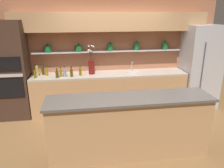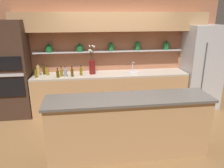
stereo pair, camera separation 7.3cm
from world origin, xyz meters
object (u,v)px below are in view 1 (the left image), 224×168
(bottle_oil_6, at_px, (43,70))
(bottle_oil_8, at_px, (80,71))
(bottle_spirit_0, at_px, (37,71))
(bottle_oil_1, at_px, (35,74))
(sink_fixture, at_px, (133,71))
(bottle_oil_2, at_px, (61,73))
(bottle_oil_7, at_px, (57,74))
(bottle_oil_3, at_px, (71,73))
(flower_vase, at_px, (91,66))
(bottle_spirit_4, at_px, (65,73))
(bottle_oil_5, at_px, (46,72))
(oven_tower, at_px, (11,71))
(refrigerator, at_px, (200,67))

(bottle_oil_6, distance_m, bottle_oil_8, 0.87)
(bottle_spirit_0, xyz_separation_m, bottle_oil_1, (-0.02, -0.19, -0.02))
(sink_fixture, bearing_deg, bottle_oil_2, -176.95)
(bottle_oil_1, xyz_separation_m, bottle_oil_7, (0.48, -0.05, -0.01))
(bottle_oil_1, distance_m, bottle_oil_3, 0.79)
(flower_vase, relative_size, bottle_oil_3, 2.83)
(bottle_oil_3, relative_size, bottle_spirit_4, 1.00)
(bottle_oil_3, height_order, bottle_oil_6, bottle_oil_6)
(bottle_spirit_0, bearing_deg, bottle_oil_7, -28.30)
(bottle_oil_3, bearing_deg, bottle_oil_8, 24.56)
(bottle_oil_8, bearing_deg, sink_fixture, 2.97)
(bottle_spirit_0, distance_m, bottle_oil_2, 0.55)
(flower_vase, bearing_deg, sink_fixture, -0.66)
(bottle_oil_6, bearing_deg, bottle_spirit_4, -26.22)
(sink_fixture, distance_m, bottle_oil_5, 2.00)
(bottle_oil_5, height_order, bottle_oil_8, bottle_oil_8)
(bottle_oil_3, bearing_deg, bottle_oil_2, 164.74)
(bottle_oil_3, relative_size, bottle_oil_6, 0.93)
(bottle_oil_6, bearing_deg, bottle_oil_1, -118.88)
(bottle_oil_3, bearing_deg, bottle_oil_7, -175.01)
(bottle_spirit_0, xyz_separation_m, bottle_oil_8, (0.96, -0.13, -0.02))
(bottle_oil_5, bearing_deg, bottle_spirit_4, -22.19)
(oven_tower, distance_m, bottle_oil_6, 0.66)
(bottle_spirit_0, bearing_deg, bottle_oil_2, -16.20)
(bottle_oil_5, xyz_separation_m, bottle_oil_7, (0.25, -0.22, -0.00))
(bottle_oil_5, bearing_deg, bottle_oil_7, -41.37)
(bottle_oil_2, bearing_deg, refrigerator, 0.67)
(bottle_oil_1, distance_m, bottle_oil_5, 0.28)
(bottle_spirit_4, distance_m, bottle_oil_8, 0.35)
(bottle_oil_3, bearing_deg, refrigerator, 1.91)
(oven_tower, distance_m, flower_vase, 1.76)
(oven_tower, xyz_separation_m, bottle_spirit_4, (1.15, -0.11, -0.06))
(flower_vase, height_order, sink_fixture, flower_vase)
(refrigerator, distance_m, bottle_oil_8, 2.93)
(bottle_oil_2, height_order, bottle_oil_5, bottle_oil_5)
(flower_vase, distance_m, bottle_oil_3, 0.50)
(oven_tower, height_order, bottle_oil_3, oven_tower)
(sink_fixture, distance_m, bottle_oil_7, 1.75)
(refrigerator, relative_size, sink_fixture, 7.70)
(bottle_oil_8, bearing_deg, bottle_oil_6, 167.68)
(bottle_oil_8, bearing_deg, refrigerator, 0.28)
(oven_tower, distance_m, bottle_oil_3, 1.31)
(bottle_spirit_0, bearing_deg, bottle_oil_6, 26.17)
(bottle_oil_1, xyz_separation_m, bottle_oil_2, (0.55, 0.04, -0.00))
(bottle_oil_6, xyz_separation_m, bottle_oil_7, (0.34, -0.30, -0.02))
(refrigerator, xyz_separation_m, bottle_oil_3, (-3.13, -0.10, 0.01))
(bottle_oil_8, bearing_deg, bottle_oil_5, 172.00)
(bottle_oil_2, relative_size, bottle_oil_6, 0.86)
(oven_tower, xyz_separation_m, sink_fixture, (2.73, 0.01, -0.13))
(refrigerator, xyz_separation_m, flower_vase, (-2.67, 0.06, 0.11))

